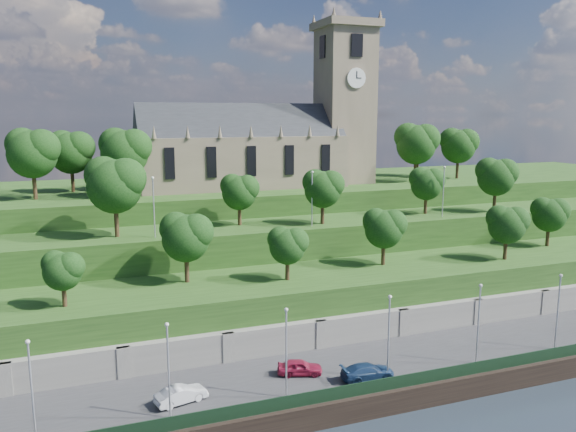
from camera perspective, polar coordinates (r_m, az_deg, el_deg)
name	(u,v)px	position (r m, az deg, el deg)	size (l,w,h in m)	color
ground	(420,408)	(55.20, 13.23, -18.46)	(320.00, 320.00, 0.00)	#1B242C
promenade	(387,370)	(59.27, 10.00, -15.15)	(160.00, 12.00, 2.00)	#2D2D30
quay_wall	(420,397)	(54.65, 13.31, -17.47)	(160.00, 0.50, 2.20)	black
fence	(417,379)	(54.46, 12.99, -15.79)	(160.00, 0.10, 1.20)	black
retaining_wall	(360,334)	(63.45, 7.30, -11.84)	(160.00, 2.10, 5.00)	slate
embankment_lower	(337,304)	(67.98, 4.98, -8.91)	(160.00, 12.00, 8.00)	#204216
embankment_upper	(303,265)	(77.04, 1.55, -5.01)	(160.00, 10.00, 12.00)	#204216
hilltop	(258,226)	(96.03, -3.05, -1.04)	(160.00, 32.00, 15.00)	#204216
church	(269,139)	(90.66, -1.91, 7.87)	(38.60, 12.35, 27.60)	#6C5D4B
trees_lower	(363,230)	(67.50, 7.63, -1.41)	(68.07, 8.97, 7.84)	#312113
trees_upper	(304,182)	(73.79, 1.60, 3.44)	(60.48, 7.96, 9.53)	#312113
trees_hilltop	(273,146)	(88.90, -1.49, 7.11)	(76.27, 16.25, 9.96)	#312113
lamp_posts_promenade	(389,331)	(53.30, 10.19, -11.45)	(60.36, 0.36, 8.18)	#B2B2B7
lamp_posts_upper	(312,194)	(72.25, 2.46, 2.24)	(40.36, 0.36, 7.23)	#B2B2B7
car_left	(300,367)	(54.98, 1.20, -15.10)	(1.71, 4.26, 1.45)	maroon
car_middle	(181,394)	(51.07, -10.81, -17.38)	(1.56, 4.47, 1.47)	silver
car_right	(368,372)	(54.61, 8.10, -15.38)	(2.08, 5.11, 1.48)	navy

